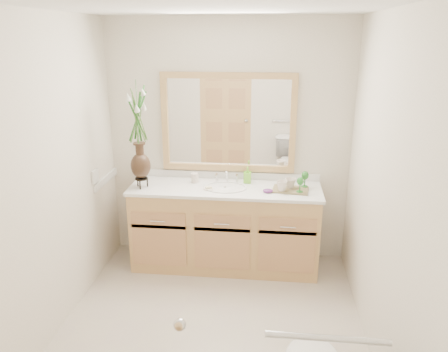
# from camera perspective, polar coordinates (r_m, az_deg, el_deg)

# --- Properties ---
(floor) EXTENTS (2.60, 2.60, 0.00)m
(floor) POSITION_cam_1_polar(r_m,az_deg,el_deg) (3.70, -1.63, -19.09)
(floor) COLOR #C1B3A4
(floor) RESTS_ON ground
(ceiling) EXTENTS (2.40, 2.60, 0.02)m
(ceiling) POSITION_cam_1_polar(r_m,az_deg,el_deg) (2.95, -2.07, 21.30)
(ceiling) COLOR white
(ceiling) RESTS_ON wall_back
(wall_back) EXTENTS (2.40, 0.02, 2.40)m
(wall_back) POSITION_cam_1_polar(r_m,az_deg,el_deg) (4.36, 0.56, 4.36)
(wall_back) COLOR beige
(wall_back) RESTS_ON floor
(wall_front) EXTENTS (2.40, 0.02, 2.40)m
(wall_front) POSITION_cam_1_polar(r_m,az_deg,el_deg) (1.96, -7.26, -13.80)
(wall_front) COLOR beige
(wall_front) RESTS_ON floor
(wall_left) EXTENTS (0.02, 2.60, 2.40)m
(wall_left) POSITION_cam_1_polar(r_m,az_deg,el_deg) (3.49, -21.71, -0.46)
(wall_left) COLOR beige
(wall_left) RESTS_ON floor
(wall_right) EXTENTS (0.02, 2.60, 2.40)m
(wall_right) POSITION_cam_1_polar(r_m,az_deg,el_deg) (3.19, 20.05, -1.96)
(wall_right) COLOR beige
(wall_right) RESTS_ON floor
(vanity) EXTENTS (1.80, 0.55, 0.80)m
(vanity) POSITION_cam_1_polar(r_m,az_deg,el_deg) (4.36, 0.15, -6.81)
(vanity) COLOR tan
(vanity) RESTS_ON floor
(counter) EXTENTS (1.84, 0.57, 0.03)m
(counter) POSITION_cam_1_polar(r_m,az_deg,el_deg) (4.20, 0.16, -1.66)
(counter) COLOR white
(counter) RESTS_ON vanity
(sink) EXTENTS (0.38, 0.34, 0.23)m
(sink) POSITION_cam_1_polar(r_m,az_deg,el_deg) (4.20, 0.13, -2.25)
(sink) COLOR white
(sink) RESTS_ON counter
(mirror) EXTENTS (1.32, 0.04, 0.97)m
(mirror) POSITION_cam_1_polar(r_m,az_deg,el_deg) (4.30, 0.54, 6.95)
(mirror) COLOR white
(mirror) RESTS_ON wall_back
(switch_plate) EXTENTS (0.02, 0.12, 0.12)m
(switch_plate) POSITION_cam_1_polar(r_m,az_deg,el_deg) (4.21, -16.49, -0.03)
(switch_plate) COLOR white
(switch_plate) RESTS_ON wall_left
(door) EXTENTS (0.80, 0.03, 2.00)m
(door) POSITION_cam_1_polar(r_m,az_deg,el_deg) (2.17, -15.05, -17.28)
(door) COLOR tan
(door) RESTS_ON floor
(grab_bar) EXTENTS (0.55, 0.03, 0.03)m
(grab_bar) POSITION_cam_1_polar(r_m,az_deg,el_deg) (2.11, 13.36, -19.93)
(grab_bar) COLOR silver
(grab_bar) RESTS_ON wall_front
(flower_vase) EXTENTS (0.22, 0.22, 0.91)m
(flower_vase) POSITION_cam_1_polar(r_m,az_deg,el_deg) (4.11, -11.16, 6.68)
(flower_vase) COLOR black
(flower_vase) RESTS_ON counter
(tumbler) EXTENTS (0.07, 0.07, 0.09)m
(tumbler) POSITION_cam_1_polar(r_m,az_deg,el_deg) (4.33, -3.83, -0.25)
(tumbler) COLOR beige
(tumbler) RESTS_ON counter
(soap_dish) EXTENTS (0.10, 0.10, 0.03)m
(soap_dish) POSITION_cam_1_polar(r_m,az_deg,el_deg) (4.13, -2.03, -1.64)
(soap_dish) COLOR beige
(soap_dish) RESTS_ON counter
(soap_bottle) EXTENTS (0.07, 0.07, 0.15)m
(soap_bottle) POSITION_cam_1_polar(r_m,az_deg,el_deg) (4.31, 3.09, 0.05)
(soap_bottle) COLOR #75D030
(soap_bottle) RESTS_ON counter
(purple_dish) EXTENTS (0.11, 0.10, 0.03)m
(purple_dish) POSITION_cam_1_polar(r_m,az_deg,el_deg) (4.07, 5.76, -1.93)
(purple_dish) COLOR #5D236A
(purple_dish) RESTS_ON counter
(tray) EXTENTS (0.35, 0.26, 0.02)m
(tray) POSITION_cam_1_polar(r_m,az_deg,el_deg) (4.15, 8.67, -1.78)
(tray) COLOR brown
(tray) RESTS_ON counter
(mug_left) EXTENTS (0.11, 0.11, 0.10)m
(mug_left) POSITION_cam_1_polar(r_m,az_deg,el_deg) (4.07, 7.57, -1.26)
(mug_left) COLOR beige
(mug_left) RESTS_ON tray
(mug_right) EXTENTS (0.13, 0.13, 0.10)m
(mug_right) POSITION_cam_1_polar(r_m,az_deg,el_deg) (4.16, 8.65, -0.90)
(mug_right) COLOR beige
(mug_right) RESTS_ON tray
(goblet_front) EXTENTS (0.06, 0.06, 0.14)m
(goblet_front) POSITION_cam_1_polar(r_m,az_deg,el_deg) (4.05, 9.92, -0.79)
(goblet_front) COLOR #267226
(goblet_front) RESTS_ON tray
(goblet_back) EXTENTS (0.07, 0.07, 0.15)m
(goblet_back) POSITION_cam_1_polar(r_m,az_deg,el_deg) (4.20, 10.54, -0.04)
(goblet_back) COLOR #267226
(goblet_back) RESTS_ON tray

